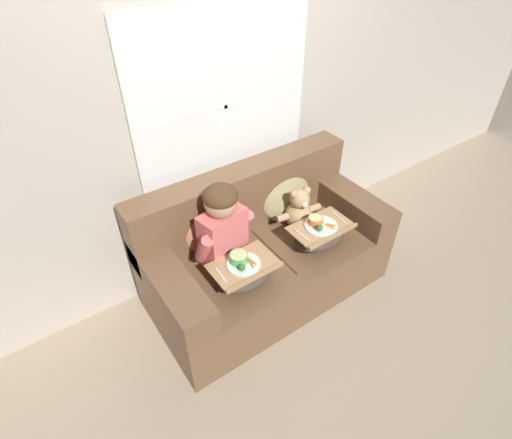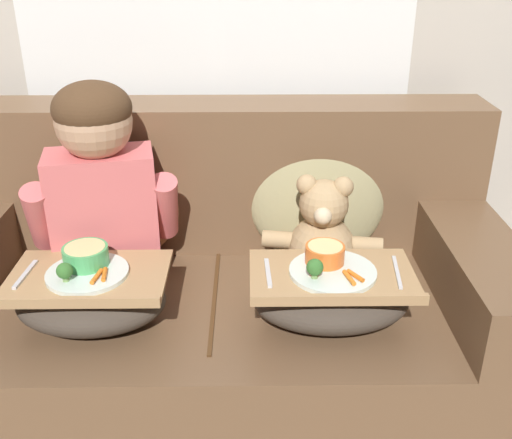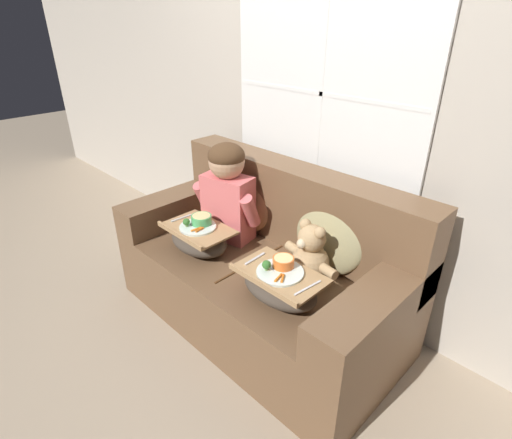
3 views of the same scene
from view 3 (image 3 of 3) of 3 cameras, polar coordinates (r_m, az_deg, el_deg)
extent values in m
plane|color=tan|center=(2.63, 0.20, -14.00)|extent=(14.00, 14.00, 0.00)
cube|color=#BCB2A3|center=(2.44, 9.98, 16.65)|extent=(8.00, 0.05, 2.60)
cube|color=white|center=(2.40, 9.42, 17.33)|extent=(1.32, 0.02, 1.28)
cube|color=black|center=(2.40, 9.51, 17.34)|extent=(1.27, 0.01, 1.23)
cube|color=white|center=(2.40, 9.36, 17.32)|extent=(0.02, 0.02, 1.23)
cube|color=white|center=(2.40, 9.36, 17.32)|extent=(1.27, 0.02, 0.02)
cube|color=brown|center=(2.49, 0.21, -10.12)|extent=(1.75, 0.87, 0.45)
cube|color=brown|center=(2.45, 5.60, 2.04)|extent=(1.75, 0.22, 0.49)
cube|color=brown|center=(2.83, -10.84, 2.02)|extent=(0.22, 0.87, 0.20)
cube|color=brown|center=(1.94, 16.83, -11.92)|extent=(0.22, 0.87, 0.20)
cube|color=#513219|center=(2.34, -0.12, -5.93)|extent=(0.01, 0.61, 0.01)
ellipsoid|color=#B2754C|center=(2.61, -1.17, 2.87)|extent=(0.43, 0.21, 0.45)
ellipsoid|color=tan|center=(2.23, 10.59, -2.15)|extent=(0.46, 0.22, 0.47)
cube|color=#DB6666|center=(2.50, -3.99, 1.74)|extent=(0.34, 0.23, 0.42)
sphere|color=tan|center=(2.39, -4.23, 8.23)|extent=(0.22, 0.22, 0.22)
ellipsoid|color=#4C331E|center=(2.38, -4.26, 9.09)|extent=(0.22, 0.22, 0.15)
cylinder|color=#DB6666|center=(2.58, -7.39, 3.18)|extent=(0.11, 0.18, 0.23)
cylinder|color=#DB6666|center=(2.38, -0.85, 1.24)|extent=(0.11, 0.18, 0.23)
sphere|color=tan|center=(2.17, 7.72, -6.13)|extent=(0.21, 0.21, 0.21)
sphere|color=tan|center=(2.09, 7.98, -2.69)|extent=(0.15, 0.15, 0.15)
sphere|color=tan|center=(2.09, 7.09, -0.73)|extent=(0.06, 0.06, 0.06)
sphere|color=tan|center=(2.03, 9.11, -1.89)|extent=(0.06, 0.06, 0.06)
sphere|color=beige|center=(2.05, 6.63, -3.41)|extent=(0.05, 0.05, 0.05)
sphere|color=black|center=(2.04, 6.32, -3.45)|extent=(0.02, 0.02, 0.02)
cylinder|color=tan|center=(2.24, 5.47, -4.20)|extent=(0.11, 0.07, 0.05)
cylinder|color=tan|center=(2.08, 10.23, -7.26)|extent=(0.11, 0.07, 0.05)
cylinder|color=tan|center=(2.18, 4.75, -8.16)|extent=(0.07, 0.10, 0.05)
cylinder|color=tan|center=(2.12, 6.37, -9.33)|extent=(0.07, 0.10, 0.05)
ellipsoid|color=#473D33|center=(2.44, -8.17, -2.91)|extent=(0.41, 0.27, 0.14)
cube|color=tan|center=(2.40, -8.30, -1.30)|extent=(0.42, 0.28, 0.01)
cube|color=tan|center=(2.32, -10.93, -2.12)|extent=(0.42, 0.02, 0.02)
cylinder|color=silver|center=(2.39, -8.32, -1.05)|extent=(0.22, 0.22, 0.01)
cylinder|color=#4CAD60|center=(2.40, -7.79, 0.01)|extent=(0.12, 0.12, 0.05)
cylinder|color=#E5D189|center=(2.39, -7.82, 0.48)|extent=(0.11, 0.11, 0.01)
sphere|color=#38702D|center=(2.38, -9.91, -0.33)|extent=(0.04, 0.04, 0.04)
cylinder|color=#7A9E56|center=(2.39, -9.87, -0.80)|extent=(0.02, 0.02, 0.02)
cylinder|color=orange|center=(2.34, -8.54, -1.38)|extent=(0.02, 0.07, 0.01)
cylinder|color=orange|center=(2.33, -8.07, -1.44)|extent=(0.02, 0.06, 0.01)
cube|color=silver|center=(2.51, -10.61, 0.19)|extent=(0.02, 0.14, 0.01)
ellipsoid|color=#473D33|center=(2.03, 3.38, -9.60)|extent=(0.43, 0.27, 0.14)
cube|color=tan|center=(1.98, 3.44, -7.80)|extent=(0.44, 0.28, 0.01)
cube|color=tan|center=(1.90, 0.78, -9.08)|extent=(0.44, 0.02, 0.02)
cylinder|color=silver|center=(1.98, 3.45, -7.51)|extent=(0.23, 0.23, 0.01)
cylinder|color=orange|center=(1.99, 3.93, -6.09)|extent=(0.11, 0.11, 0.05)
cylinder|color=#E5D189|center=(1.98, 3.94, -5.59)|extent=(0.09, 0.09, 0.01)
sphere|color=#38702D|center=(1.96, 1.51, -6.47)|extent=(0.04, 0.04, 0.04)
cylinder|color=#7A9E56|center=(1.97, 1.50, -7.04)|extent=(0.02, 0.02, 0.02)
cylinder|color=orange|center=(1.92, 3.22, -8.28)|extent=(0.03, 0.07, 0.01)
cylinder|color=orange|center=(1.91, 3.82, -8.37)|extent=(0.04, 0.06, 0.01)
cube|color=silver|center=(2.07, -0.13, -5.63)|extent=(0.02, 0.14, 0.01)
cube|color=silver|center=(1.89, 7.41, -9.65)|extent=(0.03, 0.17, 0.01)
camera|label=1|loc=(2.76, -60.33, 29.96)|focal=28.00mm
camera|label=2|loc=(1.33, -50.13, 3.62)|focal=42.00mm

